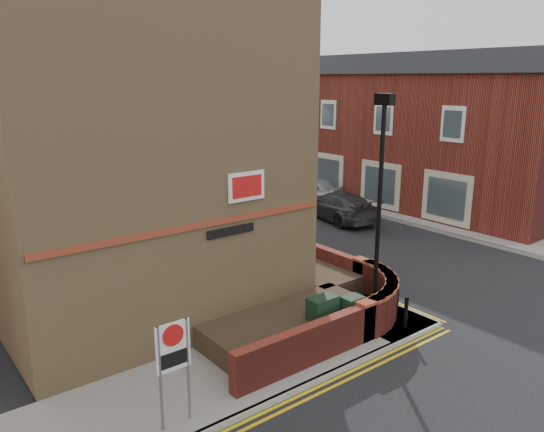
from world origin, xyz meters
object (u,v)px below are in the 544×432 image
Objects in this scene: zone_sign at (173,355)px; silver_car_near at (218,204)px; utility_cabinet_large at (322,318)px; lamppost at (379,211)px.

zone_sign is 16.64m from silver_car_near.
utility_cabinet_large is 13.67m from silver_car_near.
silver_car_near is (2.98, 12.86, -2.66)m from lamppost.
lamppost reaches higher than silver_car_near.
lamppost is 1.52× the size of silver_car_near.
lamppost is 13.47m from silver_car_near.
silver_car_near is (4.88, 12.76, -0.04)m from utility_cabinet_large.
zone_sign is 0.53× the size of silver_car_near.
silver_car_near is at bearing 54.76° from zone_sign.
zone_sign is at bearing -173.93° from lamppost.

